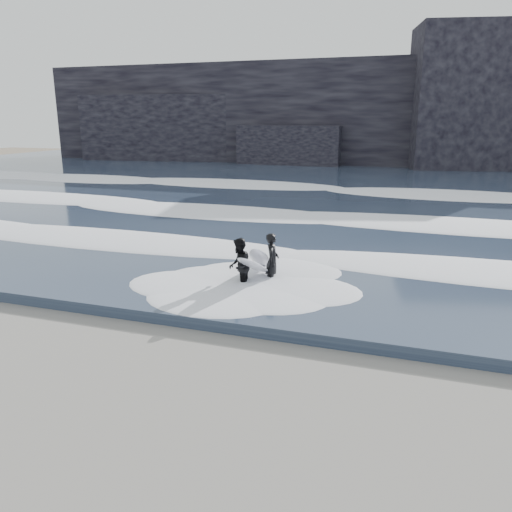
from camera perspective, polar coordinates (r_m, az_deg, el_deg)
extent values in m
plane|color=#7E684F|center=(9.31, -14.17, -15.51)|extent=(120.00, 120.00, 0.00)
cube|color=#2A374C|center=(36.20, 11.16, 7.99)|extent=(90.00, 52.00, 0.30)
cube|color=black|center=(52.82, 13.97, 15.40)|extent=(70.00, 9.00, 10.00)
ellipsoid|color=white|center=(16.83, 2.18, 0.63)|extent=(60.00, 3.20, 0.20)
ellipsoid|color=white|center=(23.47, 6.99, 4.85)|extent=(60.00, 4.00, 0.24)
ellipsoid|color=white|center=(32.23, 10.24, 7.67)|extent=(60.00, 4.80, 0.30)
imported|color=black|center=(14.22, 1.87, -0.52)|extent=(0.49, 0.65, 1.59)
ellipsoid|color=white|center=(14.38, 0.40, -0.21)|extent=(0.86, 1.88, 1.08)
imported|color=black|center=(13.73, -1.94, -1.16)|extent=(0.76, 0.88, 1.57)
ellipsoid|color=white|center=(13.58, -0.28, -1.09)|extent=(0.63, 1.93, 1.01)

